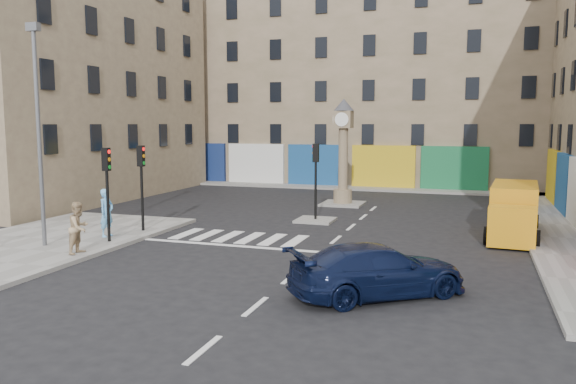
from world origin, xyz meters
The scene contains 17 objects.
ground centered at (0.00, 0.00, 0.00)m, with size 120.00×120.00×0.00m, color black.
sidewalk_left centered at (-11.00, -2.00, 0.07)m, with size 7.00×16.00×0.15m, color gray.
sidewalk_right centered at (8.70, 10.00, 0.07)m, with size 2.60×30.00×0.15m, color gray.
sidewalk_far centered at (-4.00, 22.20, 0.07)m, with size 32.00×2.40×0.15m, color gray.
island_near centered at (-2.00, 8.00, 0.06)m, with size 1.80×1.80×0.12m, color gray.
island_far centered at (-2.00, 14.00, 0.06)m, with size 2.40×2.40×0.12m, color gray.
building_far centered at (-4.00, 28.00, 8.50)m, with size 32.00×10.00×17.00m, color gray.
building_left centered at (-19.00, 12.00, 7.50)m, with size 8.00×20.00×15.00m, color #917E5F.
traffic_light_left_near centered at (-8.30, 0.20, 2.62)m, with size 0.28×0.22×3.70m.
traffic_light_left_far centered at (-8.30, 2.60, 2.62)m, with size 0.28×0.22×3.70m.
traffic_light_island centered at (-2.00, 8.00, 2.59)m, with size 0.28×0.22×3.70m.
lamp_post centered at (-10.20, -1.20, 4.79)m, with size 0.50×0.25×8.30m.
clock_pillar centered at (-2.00, 14.00, 3.55)m, with size 1.20×1.20×6.10m.
navy_sedan centered at (2.88, -3.06, 0.73)m, with size 2.05×5.05×1.47m, color black.
yellow_van centered at (6.99, 7.19, 1.08)m, with size 2.42×6.12×2.18m.
pedestrian_blue centered at (-8.98, 1.02, 1.14)m, with size 0.72×0.47×1.97m, color #62AAE1.
pedestrian_tan centered at (-8.02, -1.89, 1.08)m, with size 0.91×0.71×1.87m, color tan.
Camera 1 is at (5.31, -18.27, 4.78)m, focal length 35.00 mm.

